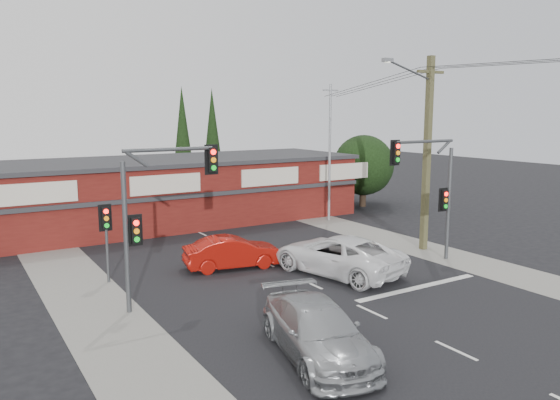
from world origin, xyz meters
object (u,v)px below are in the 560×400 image
white_suv (337,255)px  red_sedan (233,252)px  silver_suv (317,331)px  utility_pole (426,147)px  shop_building (160,191)px

white_suv → red_sedan: 4.86m
red_sedan → silver_suv: bearing=178.9°
utility_pole → shop_building: bearing=123.8°
white_suv → red_sedan: (-3.59, 3.28, -0.12)m
shop_building → red_sedan: bearing=-93.4°
silver_suv → shop_building: (2.80, 21.49, 1.34)m
white_suv → shop_building: (-2.89, 15.11, 1.27)m
white_suv → shop_building: shop_building is taller
shop_building → utility_pole: utility_pole is taller
silver_suv → shop_building: bearing=96.0°
utility_pole → red_sedan: bearing=167.8°
red_sedan → white_suv: bearing=-121.2°
silver_suv → red_sedan: size_ratio=1.21×
silver_suv → utility_pole: size_ratio=0.55×
red_sedan → shop_building: size_ratio=0.17×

